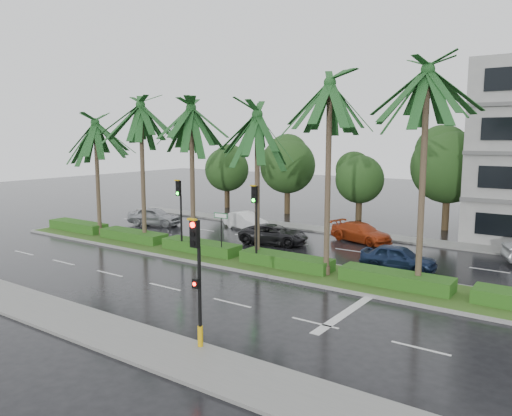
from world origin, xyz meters
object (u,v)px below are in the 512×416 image
Objects in this scene: car_white at (246,221)px; car_red at (361,232)px; signal_near at (197,277)px; street_sign at (221,224)px; car_silver at (154,216)px; car_darkgrey at (274,234)px; signal_median_left at (180,205)px; car_blue at (398,258)px.

car_white is 0.90× the size of car_red.
signal_near is 21.78m from car_white.
car_white is 9.04m from car_red.
signal_near reaches higher than street_sign.
signal_near reaches higher than car_silver.
car_white is 5.43m from car_darkgrey.
street_sign is (3.00, 0.18, -0.87)m from signal_median_left.
car_blue is (13.50, -4.77, 0.01)m from car_white.
car_silver is 16.41m from car_red.
car_silver is 0.94× the size of car_darkgrey.
street_sign is at bearing 125.34° from signal_near.
street_sign is at bearing -135.71° from car_white.
signal_median_left reaches higher than signal_near.
street_sign is at bearing 3.47° from signal_median_left.
car_darkgrey is (4.50, -3.04, -0.03)m from car_white.
car_red is (9.00, 0.80, -0.01)m from car_white.
signal_median_left is 12.34m from car_red.
car_red is at bearing -93.87° from car_silver.
car_red is 7.17m from car_blue.
car_silver is at bearing 144.89° from signal_median_left.
street_sign is at bearing 109.80° from car_blue.
car_blue is at bearing 81.65° from signal_near.
street_sign is at bearing 169.96° from car_red.
signal_median_left is 6.85m from car_darkgrey.
car_silver is 7.54m from car_white.
car_darkgrey is at bearing 62.16° from signal_median_left.
signal_median_left is 12.84m from car_blue.
signal_near is at bearing -168.99° from car_darkgrey.
car_white is at bearing 99.77° from signal_median_left.
street_sign is at bearing -133.02° from car_silver.
car_white is at bearing 110.79° from car_red.
signal_median_left is at bearing -141.36° from car_silver.
car_darkgrey is at bearing 146.15° from car_red.
car_silver reaches higher than car_darkgrey.
car_blue reaches higher than car_darkgrey.
car_silver is (-11.53, 5.82, -1.40)m from street_sign.
signal_near is at bearing -54.66° from street_sign.
signal_median_left reaches higher than car_silver.
car_blue is (4.50, -5.58, 0.03)m from car_red.
car_white reaches higher than car_red.
car_red is (4.50, 3.84, 0.01)m from car_darkgrey.
car_silver is 1.08× the size of car_blue.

